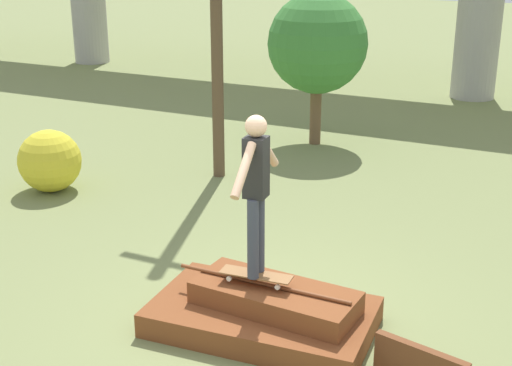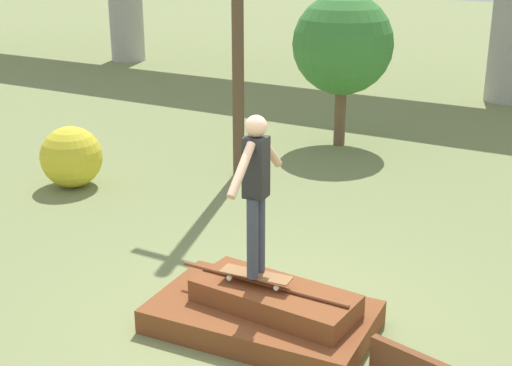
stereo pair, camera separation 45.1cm
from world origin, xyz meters
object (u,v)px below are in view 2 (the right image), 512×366
Objects in this scene: skateboard at (256,275)px; tree_behind_left at (343,45)px; bush_yellow_flowering at (71,157)px; skater at (256,184)px.

tree_behind_left is (-2.03, 6.89, 1.36)m from skateboard.
tree_behind_left is at bearing 106.39° from skateboard.
tree_behind_left reaches higher than bush_yellow_flowering.
skateboard is at bearing -63.43° from skater.
bush_yellow_flowering is (-4.89, 2.41, -0.12)m from skateboard.
skateboard is 0.26× the size of tree_behind_left.
bush_yellow_flowering is (-4.89, 2.41, -1.12)m from skater.
tree_behind_left is 5.51m from bush_yellow_flowering.
bush_yellow_flowering is at bearing -122.61° from tree_behind_left.
skater is (-0.00, 0.00, 1.01)m from skateboard.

